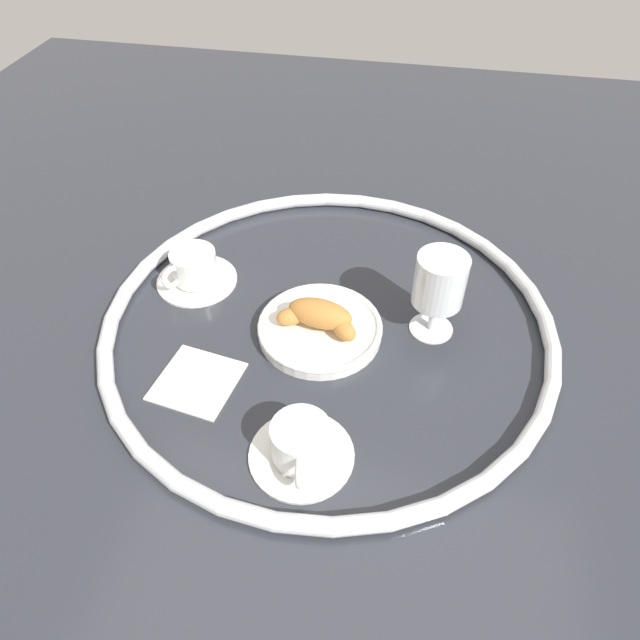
% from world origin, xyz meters
% --- Properties ---
extents(ground_plane, '(2.20, 2.20, 0.00)m').
position_xyz_m(ground_plane, '(0.00, 0.00, 0.00)').
color(ground_plane, '#2D3038').
extents(table_chrome_rim, '(0.70, 0.70, 0.02)m').
position_xyz_m(table_chrome_rim, '(0.00, 0.00, 0.01)').
color(table_chrome_rim, silver).
rests_on(table_chrome_rim, ground_plane).
extents(pastry_plate, '(0.19, 0.19, 0.02)m').
position_xyz_m(pastry_plate, '(0.01, 0.02, 0.01)').
color(pastry_plate, white).
rests_on(pastry_plate, ground_plane).
extents(croissant_large, '(0.14, 0.08, 0.04)m').
position_xyz_m(croissant_large, '(0.01, 0.03, 0.04)').
color(croissant_large, '#BC7A38').
rests_on(croissant_large, pastry_plate).
extents(coffee_cup_near, '(0.14, 0.14, 0.06)m').
position_xyz_m(coffee_cup_near, '(0.24, -0.06, 0.03)').
color(coffee_cup_near, white).
rests_on(coffee_cup_near, ground_plane).
extents(coffee_cup_far, '(0.14, 0.14, 0.06)m').
position_xyz_m(coffee_cup_far, '(-0.01, 0.24, 0.03)').
color(coffee_cup_far, white).
rests_on(coffee_cup_far, ground_plane).
extents(juice_glass_left, '(0.08, 0.08, 0.14)m').
position_xyz_m(juice_glass_left, '(-0.16, -0.02, 0.09)').
color(juice_glass_left, white).
rests_on(juice_glass_left, ground_plane).
extents(folded_napkin, '(0.13, 0.13, 0.01)m').
position_xyz_m(folded_napkin, '(0.16, 0.15, 0.00)').
color(folded_napkin, silver).
rests_on(folded_napkin, ground_plane).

